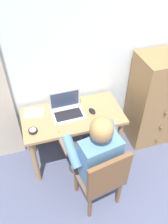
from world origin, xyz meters
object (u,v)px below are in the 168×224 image
chair (102,177)px  desk (73,123)px  desk_clock (33,131)px  computer_mouse (92,111)px  laptop (67,109)px  dresser (156,101)px  person_seated (94,151)px  notebook_pad (34,113)px

chair → desk: bearing=99.1°
desk_clock → computer_mouse: bearing=9.6°
laptop → computer_mouse: size_ratio=3.47×
dresser → person_seated: size_ratio=1.04×
desk_clock → notebook_pad: size_ratio=0.43×
desk_clock → desk: bearing=16.7°
desk → desk_clock: size_ratio=12.06×
dresser → notebook_pad: (-1.47, 0.08, 0.12)m
dresser → chair: dresser is taller
person_seated → notebook_pad: (-0.48, 0.63, 0.07)m
dresser → chair: (-0.96, -0.73, -0.13)m
laptop → desk_clock: size_ratio=3.85×
desk_clock → dresser: bearing=7.4°
notebook_pad → computer_mouse: bearing=-5.4°
notebook_pad → desk: bearing=-10.2°
desk → notebook_pad: notebook_pad is taller
notebook_pad → person_seated: bearing=-43.4°
person_seated → laptop: (-0.13, 0.53, 0.11)m
dresser → computer_mouse: bearing=-174.2°
chair → computer_mouse: chair is taller
laptop → desk_clock: bearing=-155.7°
computer_mouse → laptop: bearing=152.8°
person_seated → notebook_pad: size_ratio=5.62×
laptop → notebook_pad: laptop is taller
chair → notebook_pad: bearing=121.8°
desk_clock → chair: bearing=-44.5°
dresser → chair: size_ratio=1.42×
person_seated → notebook_pad: person_seated is taller
computer_mouse → desk_clock: 0.66m
dresser → person_seated: bearing=-150.7°
chair → computer_mouse: 0.71m
laptop → computer_mouse: bearing=-14.1°
chair → notebook_pad: 0.99m
laptop → computer_mouse: 0.27m
desk → computer_mouse: size_ratio=10.85×
notebook_pad → laptop: bearing=-6.0°
desk → notebook_pad: bearing=160.1°
chair → desk_clock: bearing=135.5°
chair → laptop: (-0.15, 0.71, 0.29)m
dresser → laptop: bearing=-179.0°
laptop → notebook_pad: 0.37m
computer_mouse → notebook_pad: bearing=151.9°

